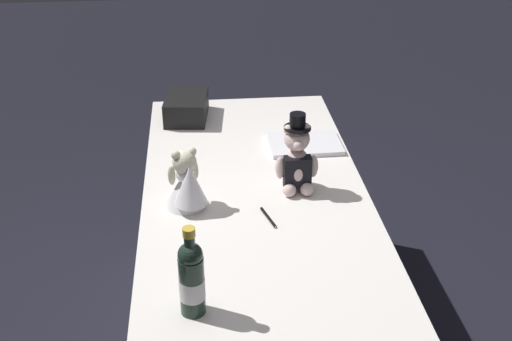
# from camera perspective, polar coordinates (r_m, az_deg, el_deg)

# --- Properties ---
(reception_table) EXTENTS (1.81, 0.81, 0.77)m
(reception_table) POSITION_cam_1_polar(r_m,az_deg,el_deg) (2.57, 0.00, -9.53)
(reception_table) COLOR white
(reception_table) RESTS_ON ground_plane
(teddy_bear_groom) EXTENTS (0.14, 0.15, 0.29)m
(teddy_bear_groom) POSITION_cam_1_polar(r_m,az_deg,el_deg) (2.34, 3.56, 0.85)
(teddy_bear_groom) COLOR beige
(teddy_bear_groom) RESTS_ON reception_table
(teddy_bear_bride) EXTENTS (0.20, 0.17, 0.22)m
(teddy_bear_bride) POSITION_cam_1_polar(r_m,az_deg,el_deg) (2.25, -6.02, -1.09)
(teddy_bear_bride) COLOR white
(teddy_bear_bride) RESTS_ON reception_table
(champagne_bottle) EXTENTS (0.07, 0.07, 0.27)m
(champagne_bottle) POSITION_cam_1_polar(r_m,az_deg,el_deg) (1.78, -5.63, -9.24)
(champagne_bottle) COLOR #1F3228
(champagne_bottle) RESTS_ON reception_table
(signing_pen) EXTENTS (0.13, 0.05, 0.01)m
(signing_pen) POSITION_cam_1_polar(r_m,az_deg,el_deg) (2.21, 1.13, -4.16)
(signing_pen) COLOR black
(signing_pen) RESTS_ON reception_table
(gift_case_black) EXTENTS (0.28, 0.21, 0.11)m
(gift_case_black) POSITION_cam_1_polar(r_m,az_deg,el_deg) (2.96, -6.07, 5.53)
(gift_case_black) COLOR black
(gift_case_black) RESTS_ON reception_table
(guestbook) EXTENTS (0.22, 0.30, 0.02)m
(guestbook) POSITION_cam_1_polar(r_m,az_deg,el_deg) (2.71, 4.27, 2.33)
(guestbook) COLOR white
(guestbook) RESTS_ON reception_table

